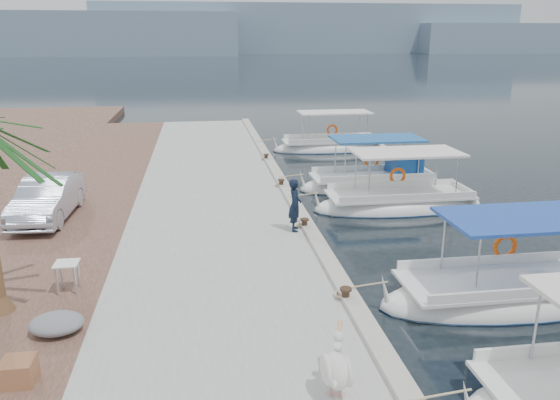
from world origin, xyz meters
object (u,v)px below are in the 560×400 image
object	(u,v)px
fishing_caique_c	(399,205)
fisherman	(295,205)
pelican	(337,368)
parked_car	(47,198)
fishing_caique_b	(514,296)
fishing_caique_e	(331,148)
fishing_caique_d	(374,184)

from	to	relation	value
fishing_caique_c	fisherman	world-z (taller)	fishing_caique_c
pelican	parked_car	size ratio (longest dim) A/B	0.31
fishing_caique_b	fishing_caique_e	world-z (taller)	same
pelican	parked_car	bearing A→B (deg)	124.26
fishing_caique_c	fishing_caique_d	size ratio (longest dim) A/B	1.06
fishing_caique_b	fishing_caique_d	size ratio (longest dim) A/B	1.10
fishing_caique_c	parked_car	world-z (taller)	fishing_caique_c
pelican	fisherman	size ratio (longest dim) A/B	0.79
fishing_caique_b	parked_car	distance (m)	14.53
fishing_caique_d	fishing_caique_e	xyz separation A→B (m)	(0.11, 8.39, -0.07)
parked_car	pelican	bearing A→B (deg)	-52.90
fishing_caique_b	fisherman	world-z (taller)	fishing_caique_b
parked_car	fishing_caique_e	bearing A→B (deg)	46.77
fishing_caique_b	pelican	distance (m)	6.67
fisherman	fishing_caique_d	bearing A→B (deg)	-28.87
pelican	fisherman	bearing A→B (deg)	84.98
fishing_caique_e	parked_car	world-z (taller)	fishing_caique_e
fishing_caique_b	fisherman	xyz separation A→B (m)	(-4.79, 4.55, 1.21)
fishing_caique_c	fisherman	distance (m)	5.78
fishing_caique_c	fishing_caique_e	bearing A→B (deg)	89.82
pelican	fisherman	distance (m)	8.25
fishing_caique_c	fisherman	bearing A→B (deg)	-145.20
fishing_caique_d	fishing_caique_e	size ratio (longest dim) A/B	0.94
parked_car	fishing_caique_b	bearing A→B (deg)	-25.76
fishing_caique_e	parked_car	bearing A→B (deg)	-136.08
fishing_caique_b	fisherman	distance (m)	6.72
fishing_caique_b	parked_car	xyz separation A→B (m)	(-12.72, 6.94, 1.08)
fisherman	parked_car	bearing A→B (deg)	81.09
pelican	parked_car	xyz separation A→B (m)	(-7.21, 10.59, 0.18)
fishing_caique_c	parked_car	distance (m)	12.65
fishing_caique_c	fishing_caique_d	bearing A→B (deg)	91.43
fishing_caique_e	fisherman	xyz separation A→B (m)	(-4.67, -14.53, 1.20)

